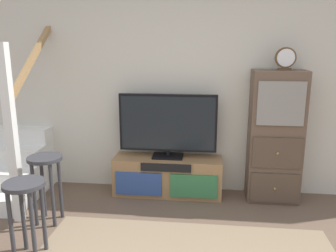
# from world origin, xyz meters

# --- Properties ---
(back_wall) EXTENTS (6.40, 0.12, 2.70)m
(back_wall) POSITION_xyz_m (0.00, 2.46, 1.35)
(back_wall) COLOR beige
(back_wall) RESTS_ON ground_plane
(media_console) EXTENTS (1.28, 0.38, 0.46)m
(media_console) POSITION_xyz_m (-0.30, 2.19, 0.23)
(media_console) COLOR #997047
(media_console) RESTS_ON ground_plane
(television) EXTENTS (1.14, 0.22, 0.76)m
(television) POSITION_xyz_m (-0.30, 2.22, 0.86)
(television) COLOR black
(television) RESTS_ON media_console
(side_cabinet) EXTENTS (0.58, 0.38, 1.50)m
(side_cabinet) POSITION_xyz_m (0.93, 2.20, 0.75)
(side_cabinet) COLOR brown
(side_cabinet) RESTS_ON ground_plane
(desk_clock) EXTENTS (0.22, 0.08, 0.24)m
(desk_clock) POSITION_xyz_m (0.97, 2.19, 1.63)
(desk_clock) COLOR #4C3823
(desk_clock) RESTS_ON side_cabinet
(staircase) EXTENTS (1.00, 1.36, 2.20)m
(staircase) POSITION_xyz_m (-2.24, 2.20, 0.37)
(staircase) COLOR white
(staircase) RESTS_ON ground_plane
(bar_stool_near) EXTENTS (0.34, 0.34, 0.68)m
(bar_stool_near) POSITION_xyz_m (-1.33, 0.81, 0.51)
(bar_stool_near) COLOR #333338
(bar_stool_near) RESTS_ON ground_plane
(bar_stool_far) EXTENTS (0.34, 0.34, 0.70)m
(bar_stool_far) POSITION_xyz_m (-1.43, 1.41, 0.52)
(bar_stool_far) COLOR #333338
(bar_stool_far) RESTS_ON ground_plane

